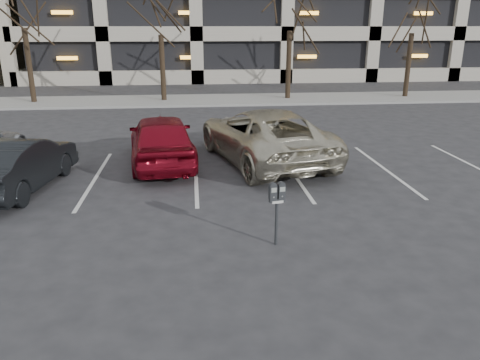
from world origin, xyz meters
TOP-DOWN VIEW (x-y plane):
  - ground at (0.00, 0.00)m, footprint 140.00×140.00m
  - sidewalk at (0.00, 16.00)m, footprint 80.00×4.00m
  - stall_lines at (-1.40, 2.30)m, footprint 16.90×5.20m
  - parking_meter at (0.10, -2.32)m, footprint 0.34×0.18m
  - suv_silver at (0.75, 3.58)m, footprint 4.12×6.42m
  - car_red at (-2.40, 3.52)m, footprint 2.38×4.80m
  - car_dark at (-5.92, 1.56)m, footprint 2.07×4.33m

SIDE VIEW (x-z plane):
  - ground at x=0.00m, z-range 0.00..0.00m
  - stall_lines at x=-1.40m, z-range 0.00..0.01m
  - sidewalk at x=0.00m, z-range 0.00..0.12m
  - car_dark at x=-5.92m, z-range 0.00..1.37m
  - car_red at x=-2.40m, z-range 0.00..1.57m
  - suv_silver at x=0.75m, z-range 0.00..1.65m
  - parking_meter at x=0.10m, z-range 0.33..1.58m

